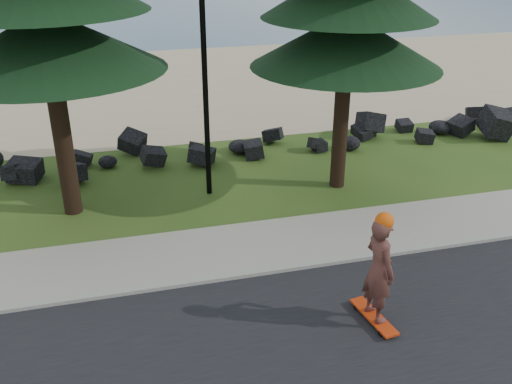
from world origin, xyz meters
TOP-DOWN VIEW (x-y plane):
  - ground at (0.00, 0.00)m, footprint 160.00×160.00m
  - kerb at (0.00, -0.90)m, footprint 160.00×0.20m
  - sidewalk at (0.00, 0.20)m, footprint 160.00×2.00m
  - beach_sand at (0.00, 14.50)m, footprint 160.00×15.00m
  - seawall_boulders at (0.00, 5.60)m, footprint 60.00×2.40m
  - lamp_post at (0.00, 3.20)m, footprint 0.25×0.14m
  - skateboarder at (1.92, -2.92)m, footprint 0.58×1.23m

SIDE VIEW (x-z plane):
  - ground at x=0.00m, z-range 0.00..0.00m
  - seawall_boulders at x=0.00m, z-range -0.55..0.55m
  - beach_sand at x=0.00m, z-range 0.00..0.01m
  - sidewalk at x=0.00m, z-range 0.00..0.08m
  - kerb at x=0.00m, z-range 0.00..0.10m
  - skateboarder at x=1.92m, z-range 0.01..2.23m
  - lamp_post at x=0.00m, z-range 0.06..8.20m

